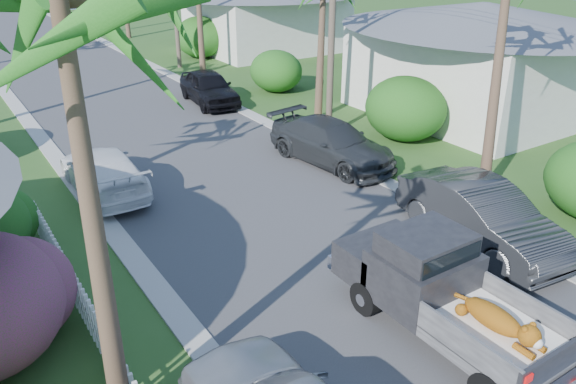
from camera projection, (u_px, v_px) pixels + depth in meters
road at (103, 91)px, 29.14m from camera, size 8.00×100.00×0.02m
curb_left at (14, 103)px, 26.98m from camera, size 0.60×100.00×0.06m
curb_right at (180, 79)px, 31.27m from camera, size 0.60×100.00×0.06m
pickup_truck at (433, 284)px, 11.44m from camera, size 1.98×5.12×2.06m
parked_car_rn at (481, 216)px, 14.56m from camera, size 2.32×5.19×1.65m
parked_car_rm at (331, 143)px, 19.82m from camera, size 2.77×5.36×1.49m
parked_car_rf at (209, 88)px, 26.68m from camera, size 2.34×4.74×1.56m
parked_car_lf at (104, 171)px, 17.60m from camera, size 2.08×4.84×1.39m
shrub_r_b at (405, 109)px, 21.90m from camera, size 3.00×3.30×2.50m
shrub_r_c at (276, 71)px, 28.65m from camera, size 2.60×2.86×2.10m
shrub_r_d at (200, 37)px, 36.36m from camera, size 3.20×3.52×2.60m
picket_fence at (92, 321)px, 11.18m from camera, size 0.10×11.00×1.00m
house_right_near at (477, 63)px, 24.84m from camera, size 8.00×9.00×4.80m
house_right_far at (266, 18)px, 38.51m from camera, size 9.00×8.00×4.60m
utility_pole_b at (332, 18)px, 20.90m from camera, size 1.60×0.26×9.00m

